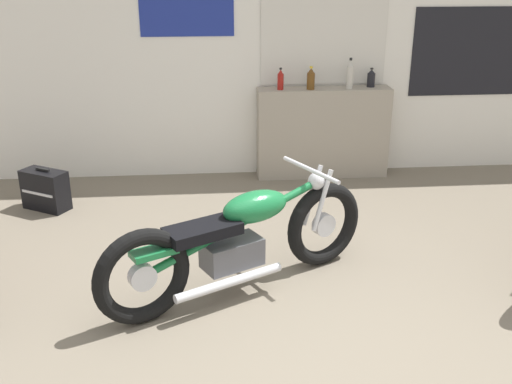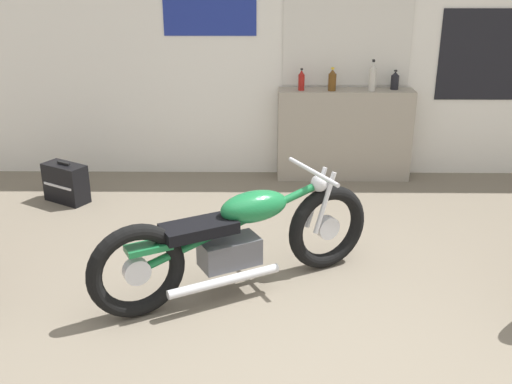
% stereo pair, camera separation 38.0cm
% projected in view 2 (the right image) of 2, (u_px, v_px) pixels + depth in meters
% --- Properties ---
extents(ground_plane, '(24.00, 24.00, 0.00)m').
position_uv_depth(ground_plane, '(298.00, 362.00, 3.56)').
color(ground_plane, '#706656').
extents(wall_back, '(10.00, 0.07, 2.80)m').
position_uv_depth(wall_back, '(286.00, 44.00, 6.20)').
color(wall_back, silver).
rests_on(wall_back, ground_plane).
extents(sill_counter, '(1.41, 0.28, 0.96)m').
position_uv_depth(sill_counter, '(344.00, 135.00, 6.37)').
color(sill_counter, gray).
rests_on(sill_counter, ground_plane).
extents(bottle_leftmost, '(0.06, 0.06, 0.23)m').
position_uv_depth(bottle_leftmost, '(301.00, 81.00, 6.13)').
color(bottle_leftmost, maroon).
rests_on(bottle_leftmost, sill_counter).
extents(bottle_left_center, '(0.08, 0.08, 0.24)m').
position_uv_depth(bottle_left_center, '(332.00, 80.00, 6.11)').
color(bottle_left_center, '#5B3814').
rests_on(bottle_left_center, sill_counter).
extents(bottle_center, '(0.07, 0.07, 0.32)m').
position_uv_depth(bottle_center, '(373.00, 77.00, 6.09)').
color(bottle_center, '#B7B2A8').
rests_on(bottle_center, sill_counter).
extents(bottle_right_center, '(0.08, 0.08, 0.20)m').
position_uv_depth(bottle_right_center, '(395.00, 81.00, 6.18)').
color(bottle_right_center, black).
rests_on(bottle_right_center, sill_counter).
extents(motorcycle_green, '(1.95, 1.12, 0.82)m').
position_uv_depth(motorcycle_green, '(239.00, 239.00, 4.20)').
color(motorcycle_green, black).
rests_on(motorcycle_green, ground_plane).
extents(hard_case_black, '(0.48, 0.40, 0.40)m').
position_uv_depth(hard_case_black, '(66.00, 183.00, 5.84)').
color(hard_case_black, black).
rests_on(hard_case_black, ground_plane).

